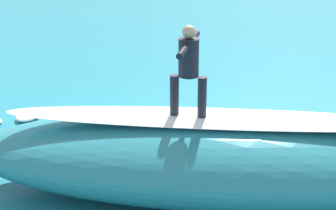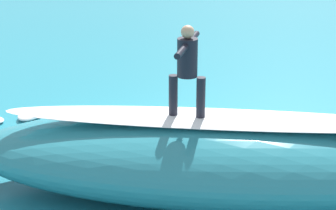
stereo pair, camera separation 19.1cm
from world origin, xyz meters
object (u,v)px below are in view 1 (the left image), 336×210
surfboard_riding (188,118)px  surfer_paddling (148,126)px  surfer_riding (189,64)px  surfboard_paddling (153,132)px

surfboard_riding → surfer_paddling: bearing=-60.6°
surfboard_riding → surfer_riding: bearing=-62.1°
surfer_riding → surfboard_paddling: (0.15, -3.05, -2.57)m
surfer_riding → surfboard_riding: bearing=117.9°
surfboard_riding → surfer_riding: size_ratio=1.13×
surfboard_riding → surfer_riding: 1.03m
surfer_riding → surfer_paddling: bearing=-60.6°
surfer_riding → surfer_paddling: size_ratio=1.08×
surfboard_riding → surfer_paddling: 3.29m
surfboard_paddling → surfer_paddling: size_ratio=1.27×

